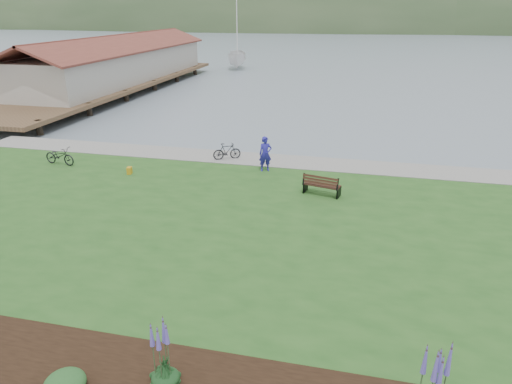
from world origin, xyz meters
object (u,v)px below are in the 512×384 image
bicycle_a (60,156)px  sailboat (238,69)px  park_bench (321,185)px  person (265,151)px

bicycle_a → sailboat: bearing=11.2°
park_bench → person: size_ratio=0.82×
person → sailboat: 43.58m
person → bicycle_a: 10.61m
bicycle_a → park_bench: bearing=-86.5°
person → bicycle_a: (-10.50, -1.46, -0.55)m
bicycle_a → sailboat: (-2.23, 43.11, -0.87)m
park_bench → person: (-3.01, 2.59, 0.53)m
park_bench → sailboat: bearing=123.1°
person → sailboat: size_ratio=0.07×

